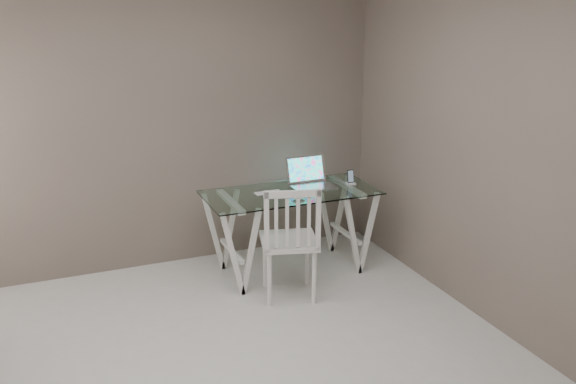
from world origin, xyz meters
The scene contains 7 objects.
room centered at (-0.06, 0.02, 1.72)m, with size 4.50×4.52×2.71m.
desk centered at (0.97, 1.63, 0.38)m, with size 1.50×0.70×0.75m.
chair centered at (0.76, 1.12, 0.54)m, with size 0.55×0.55×0.97m.
laptop centered at (1.20, 1.73, 0.81)m, with size 0.37×0.33×0.25m.
keyboard centered at (0.78, 1.67, 0.75)m, with size 0.25×0.11×0.01m, color silver.
mouse centered at (0.96, 1.41, 0.76)m, with size 0.11×0.06×0.03m, color white.
phone_dock centered at (1.56, 1.63, 0.78)m, with size 0.07×0.07×0.13m.
Camera 1 is at (-1.08, -3.26, 2.42)m, focal length 40.00 mm.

